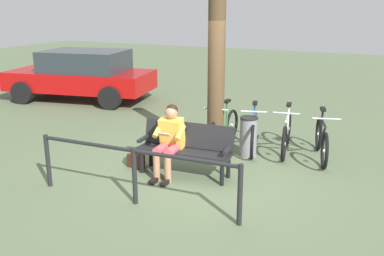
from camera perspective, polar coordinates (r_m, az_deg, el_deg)
ground_plane at (r=7.33m, az=0.63°, el=-6.28°), size 40.00×40.00×0.00m
bench at (r=7.24m, az=-0.77°, el=-2.28°), size 1.62×0.57×0.87m
person_reading at (r=7.14m, az=-3.00°, el=-1.25°), size 0.51×0.78×1.20m
handbag at (r=7.69m, az=-7.40°, el=-4.35°), size 0.32×0.18×0.24m
tree_trunk at (r=8.06m, az=3.22°, el=7.18°), size 0.32×0.32×3.08m
litter_bin at (r=8.18m, az=7.45°, el=-1.14°), size 0.34×0.34×0.76m
bicycle_silver at (r=8.32m, az=16.74°, el=-1.57°), size 0.59×1.64×0.94m
bicycle_orange at (r=8.53m, az=12.37°, el=-0.83°), size 0.48×1.67×0.94m
bicycle_red at (r=8.54m, az=8.13°, el=-0.58°), size 0.59×1.64×0.94m
bicycle_blue at (r=8.64m, az=4.15°, el=-0.25°), size 0.48×1.68×0.94m
railing_fence at (r=6.19m, az=-7.65°, el=-4.88°), size 3.21×0.17×0.85m
parked_car at (r=13.22m, az=-14.33°, el=6.91°), size 4.46×2.60×1.47m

